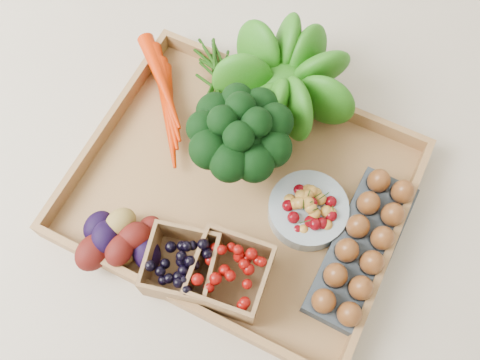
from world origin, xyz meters
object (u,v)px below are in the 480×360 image
at_px(tray, 240,192).
at_px(egg_carton, 361,249).
at_px(cherry_bowl, 308,210).
at_px(broccoli, 240,149).

bearing_deg(tray, egg_carton, -2.81).
distance_m(cherry_bowl, egg_carton, 0.11).
relative_size(broccoli, cherry_bowl, 1.26).
bearing_deg(cherry_bowl, tray, -174.99).
distance_m(tray, broccoli, 0.09).
relative_size(tray, broccoli, 3.23).
bearing_deg(tray, broccoli, 117.00).
xyz_separation_m(broccoli, cherry_bowl, (0.14, -0.03, -0.05)).
bearing_deg(broccoli, cherry_bowl, -12.40).
distance_m(broccoli, cherry_bowl, 0.16).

